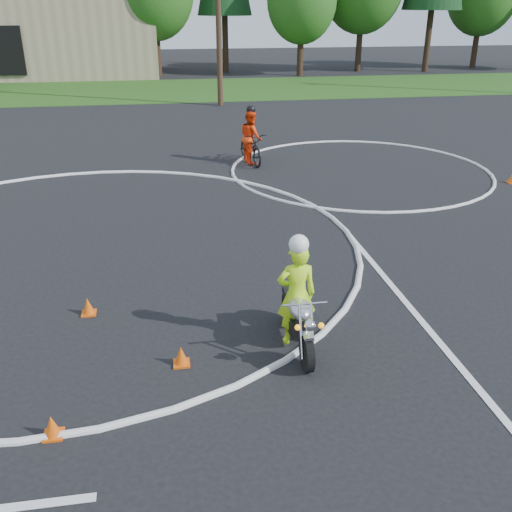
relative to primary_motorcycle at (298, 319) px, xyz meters
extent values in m
plane|color=black|center=(-3.79, 1.48, -0.47)|extent=(120.00, 120.00, 0.00)
cube|color=#1E4714|center=(-3.79, 28.48, -0.46)|extent=(120.00, 10.00, 0.02)
torus|color=silver|center=(-3.79, 4.48, -0.47)|extent=(12.12, 12.12, 0.12)
torus|color=silver|center=(4.21, 9.48, -0.47)|extent=(8.10, 8.10, 0.10)
cube|color=silver|center=(2.21, -0.52, -0.47)|extent=(0.12, 10.00, 0.01)
cylinder|color=black|center=(-0.01, -0.61, -0.20)|extent=(0.12, 0.56, 0.56)
cylinder|color=black|center=(0.00, 0.69, -0.20)|extent=(0.12, 0.56, 0.56)
cube|color=black|center=(0.00, 0.08, -0.10)|extent=(0.26, 0.51, 0.28)
ellipsoid|color=silver|center=(0.00, -0.10, 0.25)|extent=(0.34, 0.60, 0.26)
cube|color=black|center=(0.00, 0.36, 0.21)|extent=(0.25, 0.56, 0.09)
cylinder|color=white|center=(-0.09, -0.54, 0.13)|extent=(0.04, 0.33, 0.75)
cylinder|color=white|center=(0.08, -0.54, 0.13)|extent=(0.04, 0.33, 0.75)
cube|color=silver|center=(-0.01, -0.63, 0.10)|extent=(0.13, 0.21, 0.05)
cylinder|color=silver|center=(-0.01, -0.38, 0.47)|extent=(0.65, 0.04, 0.03)
sphere|color=white|center=(-0.01, -0.71, 0.31)|extent=(0.17, 0.17, 0.17)
sphere|color=orange|center=(-0.18, -0.69, 0.29)|extent=(0.08, 0.08, 0.08)
sphere|color=orange|center=(0.16, -0.69, 0.29)|extent=(0.08, 0.08, 0.08)
cylinder|color=white|center=(0.15, 0.45, -0.20)|extent=(0.08, 0.74, 0.07)
imported|color=#C0FF1A|center=(0.00, 0.14, 0.35)|extent=(0.60, 0.40, 1.64)
sphere|color=white|center=(0.00, 0.09, 1.19)|extent=(0.30, 0.30, 0.30)
imported|color=black|center=(1.00, 10.97, 0.04)|extent=(1.00, 2.03, 1.02)
imported|color=#F73A0D|center=(1.00, 10.97, 0.37)|extent=(0.78, 0.92, 1.70)
sphere|color=black|center=(1.00, 10.97, 1.25)|extent=(0.29, 0.29, 0.29)
cone|color=#E4540C|center=(-3.27, 1.54, -0.32)|extent=(0.22, 0.22, 0.30)
cube|color=#E4540C|center=(-3.27, 1.54, -0.46)|extent=(0.24, 0.24, 0.03)
cone|color=#E4540C|center=(-1.78, -0.20, -0.32)|extent=(0.22, 0.22, 0.30)
cube|color=#E4540C|center=(-1.78, -0.20, -0.46)|extent=(0.24, 0.24, 0.03)
cone|color=#E4540C|center=(8.17, 7.45, -0.32)|extent=(0.22, 0.22, 0.30)
cube|color=#E4540C|center=(8.17, 7.45, -0.46)|extent=(0.24, 0.24, 0.03)
cone|color=#E4540C|center=(-3.39, -1.46, -0.32)|extent=(0.22, 0.22, 0.30)
cube|color=#E4540C|center=(-3.39, -1.46, -0.46)|extent=(0.24, 0.24, 0.03)
cylinder|color=#382619|center=(-1.79, 35.48, 1.15)|extent=(0.44, 0.44, 3.24)
cylinder|color=#382619|center=(3.21, 37.48, 1.51)|extent=(0.44, 0.44, 3.96)
cylinder|color=#382619|center=(8.21, 34.48, 0.97)|extent=(0.44, 0.44, 2.88)
ellipsoid|color=#1E5116|center=(8.21, 34.48, 4.49)|extent=(4.80, 4.80, 5.76)
cylinder|color=#382619|center=(13.21, 36.48, 1.33)|extent=(0.44, 0.44, 3.60)
cylinder|color=#382619|center=(18.21, 35.48, 1.69)|extent=(0.44, 0.44, 4.32)
cylinder|color=#382619|center=(23.21, 37.48, 1.15)|extent=(0.44, 0.44, 3.24)
cylinder|color=#382619|center=(-5.79, 36.48, 0.97)|extent=(0.44, 0.44, 2.88)
ellipsoid|color=#1E5116|center=(-5.79, 36.48, 4.49)|extent=(4.80, 4.80, 5.76)
camera|label=1|loc=(-1.83, -7.25, 4.37)|focal=40.00mm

